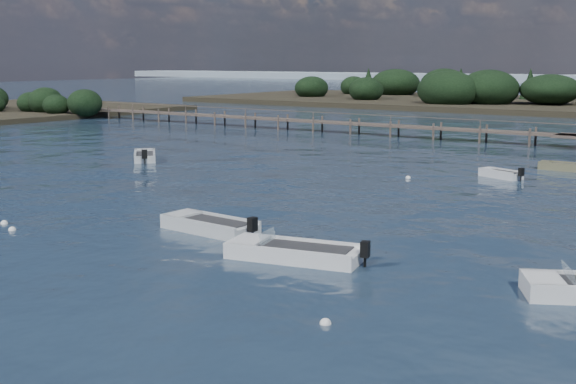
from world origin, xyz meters
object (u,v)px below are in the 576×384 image
Objects in this scene: dinghy_mid_white_a at (294,255)px; tender_far_white at (501,176)px; dinghy_mid_grey at (210,228)px; tender_far_grey_b at (561,168)px; jetty at (318,122)px; tender_far_grey at (145,158)px.

dinghy_mid_white_a is 22.24m from tender_far_white.
tender_far_grey_b is at bearing 73.86° from dinghy_mid_grey.
jetty is at bearing 121.47° from dinghy_mid_white_a.
dinghy_mid_white_a is at bearing -94.64° from tender_far_grey_b.
tender_far_grey reaches higher than tender_far_white.
dinghy_mid_white_a is 47.38m from jetty.
dinghy_mid_grey is 43.49m from jetty.
jetty is (-1.24, 24.94, 0.80)m from tender_far_grey.
dinghy_mid_grey is at bearing -37.49° from tender_far_grey.
tender_far_grey is 28.12m from dinghy_mid_white_a.
tender_far_grey_b is 28.42m from tender_far_grey.
tender_far_white is (0.05, 22.24, -0.01)m from dinghy_mid_white_a.
tender_far_white is 0.05× the size of jetty.
jetty is (-26.97, 12.86, 0.84)m from tender_far_grey_b.
jetty is (-24.78, 18.17, 0.84)m from tender_far_white.
tender_far_white is at bearing -36.25° from jetty.
tender_far_grey_b is 27.11m from dinghy_mid_grey.
dinghy_mid_grey reaches higher than tender_far_white.
tender_far_grey is 24.99m from jetty.
tender_far_grey is 24.49m from tender_far_white.
dinghy_mid_white_a is at bearing -33.36° from tender_far_grey.
tender_far_grey_b is 1.01× the size of tender_far_white.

